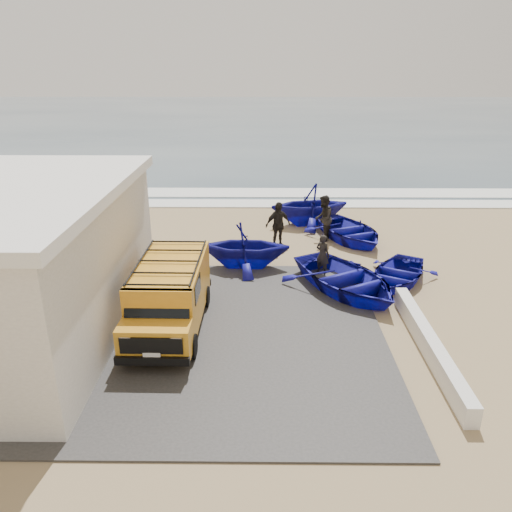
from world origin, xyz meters
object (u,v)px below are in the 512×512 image
object	(u,v)px
boat_far_left	(310,204)
fisherman_middle	(323,218)
boat_mid_left	(245,246)
fisherman_front	(323,255)
fisherman_back	(278,225)
boat_mid_right	(349,231)
boat_near_right	(397,273)
boat_near_left	(346,279)
van	(169,293)
parapet	(429,345)

from	to	relation	value
boat_far_left	fisherman_middle	bearing A→B (deg)	-3.07
boat_mid_left	fisherman_front	distance (m)	2.92
fisherman_back	boat_mid_right	bearing A→B (deg)	-11.99
boat_near_right	boat_mid_right	size ratio (longest dim) A/B	0.81
boat_near_left	boat_far_left	size ratio (longest dim) A/B	1.23
boat_mid_left	boat_mid_right	world-z (taller)	boat_mid_left
boat_near_left	boat_far_left	distance (m)	7.63
boat_mid_left	fisherman_back	size ratio (longest dim) A/B	1.70
boat_mid_right	fisherman_middle	distance (m)	1.30
fisherman_back	boat_near_left	bearing A→B (deg)	-91.60
fisherman_middle	boat_far_left	bearing A→B (deg)	-153.25
boat_near_left	boat_mid_right	size ratio (longest dim) A/B	1.08
van	boat_near_right	distance (m)	8.19
boat_near_right	fisherman_middle	size ratio (longest dim) A/B	1.69
boat_near_left	boat_near_right	xyz separation A→B (m)	(1.96, 0.78, -0.12)
parapet	boat_mid_right	size ratio (longest dim) A/B	1.42
boat_far_left	boat_mid_right	bearing A→B (deg)	21.46
fisherman_middle	van	bearing A→B (deg)	-17.14
boat_mid_right	boat_far_left	size ratio (longest dim) A/B	1.13
boat_far_left	fisherman_middle	xyz separation A→B (m)	(0.38, -2.37, 0.02)
van	fisherman_middle	size ratio (longest dim) A/B	2.37
boat_near_left	boat_near_right	world-z (taller)	boat_near_left
fisherman_front	fisherman_middle	size ratio (longest dim) A/B	0.76
fisherman_back	boat_mid_left	bearing A→B (deg)	-148.16
fisherman_front	fisherman_middle	world-z (taller)	fisherman_middle
van	boat_mid_right	bearing A→B (deg)	50.80
boat_mid_right	fisherman_front	world-z (taller)	fisherman_front
boat_near_right	fisherman_middle	world-z (taller)	fisherman_middle
van	boat_near_right	size ratio (longest dim) A/B	1.40
parapet	fisherman_front	xyz separation A→B (m)	(-2.27, 5.34, 0.49)
boat_mid_left	fisherman_front	bearing A→B (deg)	-100.40
boat_mid_left	fisherman_front	xyz separation A→B (m)	(2.85, -0.63, -0.11)
boat_near_right	fisherman_back	bearing A→B (deg)	168.49
fisherman_back	boat_far_left	bearing A→B (deg)	35.47
fisherman_front	fisherman_middle	bearing A→B (deg)	-56.59
boat_near_left	boat_mid_left	bearing A→B (deg)	119.05
boat_mid_right	fisherman_front	xyz separation A→B (m)	(-1.61, -3.79, 0.33)
fisherman_back	boat_near_right	bearing A→B (deg)	-69.02
parapet	boat_mid_right	xyz separation A→B (m)	(-0.66, 9.13, 0.16)
boat_near_left	boat_mid_left	distance (m)	4.09
parapet	fisherman_back	world-z (taller)	fisherman_back
parapet	van	world-z (taller)	van
parapet	fisherman_middle	xyz separation A→B (m)	(-1.82, 9.08, 0.73)
van	fisherman_middle	world-z (taller)	van
boat_near_left	fisherman_middle	bearing A→B (deg)	62.36
van	boat_near_left	world-z (taller)	van
fisherman_middle	boat_mid_right	bearing A→B (deg)	110.21
van	boat_mid_left	xyz separation A→B (m)	(2.05, 4.59, -0.22)
boat_mid_left	boat_far_left	size ratio (longest dim) A/B	0.89
boat_near_right	boat_mid_left	size ratio (longest dim) A/B	1.02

